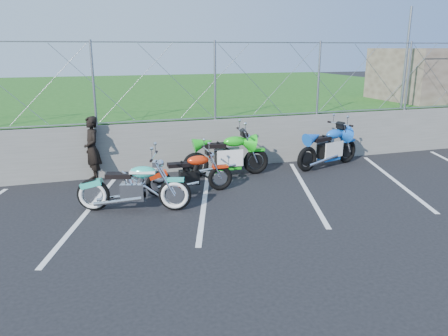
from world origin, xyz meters
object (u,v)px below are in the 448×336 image
object	(u,v)px
sportbike_green	(227,157)
person_standing	(92,149)
cruiser_turquoise	(135,189)
sportbike_blue	(329,149)
naked_orange	(191,175)

from	to	relation	value
sportbike_green	person_standing	xyz separation A→B (m)	(-3.20, 0.60, 0.29)
cruiser_turquoise	sportbike_blue	bearing A→B (deg)	35.54
naked_orange	sportbike_blue	xyz separation A→B (m)	(4.06, 1.03, 0.08)
cruiser_turquoise	sportbike_green	xyz separation A→B (m)	(2.48, 1.73, 0.05)
cruiser_turquoise	sportbike_blue	size ratio (longest dim) A/B	1.01
sportbike_green	sportbike_blue	bearing A→B (deg)	3.44
sportbike_green	naked_orange	bearing A→B (deg)	-135.86
naked_orange	sportbike_blue	bearing A→B (deg)	14.37
sportbike_blue	person_standing	size ratio (longest dim) A/B	1.38
cruiser_turquoise	sportbike_green	size ratio (longest dim) A/B	0.98
sportbike_blue	person_standing	distance (m)	6.11
sportbike_green	sportbike_blue	distance (m)	2.88
cruiser_turquoise	naked_orange	world-z (taller)	cruiser_turquoise
sportbike_green	cruiser_turquoise	bearing A→B (deg)	-141.91
cruiser_turquoise	person_standing	distance (m)	2.46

